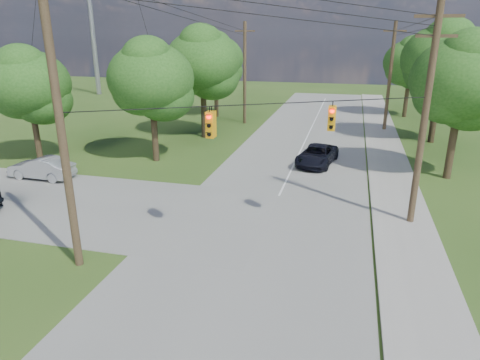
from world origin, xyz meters
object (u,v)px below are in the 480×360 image
(pole_ne, at_px, (425,113))
(pole_north_e, at_px, (390,76))
(car_cross_silver, at_px, (41,168))
(pole_sw, at_px, (58,112))
(pole_north_w, at_px, (245,73))
(car_main_north, at_px, (317,155))

(pole_ne, height_order, pole_north_e, pole_ne)
(car_cross_silver, bearing_deg, pole_ne, 87.70)
(pole_north_e, bearing_deg, pole_ne, -90.00)
(pole_ne, bearing_deg, pole_sw, -150.62)
(pole_sw, height_order, pole_north_w, pole_sw)
(pole_ne, relative_size, pole_north_w, 1.05)
(pole_ne, relative_size, pole_north_e, 1.05)
(pole_sw, xyz_separation_m, pole_north_e, (13.50, 29.60, -1.10))
(pole_north_w, relative_size, car_cross_silver, 2.35)
(pole_north_e, bearing_deg, pole_sw, -114.52)
(pole_ne, xyz_separation_m, car_main_north, (-5.34, 8.90, -4.76))
(pole_north_w, height_order, car_main_north, pole_north_w)
(pole_north_e, xyz_separation_m, pole_north_w, (-13.90, 0.00, 0.00))
(pole_sw, relative_size, car_main_north, 2.47)
(pole_north_e, distance_m, car_cross_silver, 30.67)
(pole_north_w, relative_size, car_main_north, 2.06)
(pole_ne, xyz_separation_m, car_cross_silver, (-22.20, 1.30, -4.73))
(pole_sw, height_order, car_main_north, pole_sw)
(pole_north_w, bearing_deg, pole_ne, -57.71)
(pole_ne, height_order, car_cross_silver, pole_ne)
(pole_ne, bearing_deg, pole_north_e, 90.00)
(pole_north_e, bearing_deg, car_main_north, -112.18)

